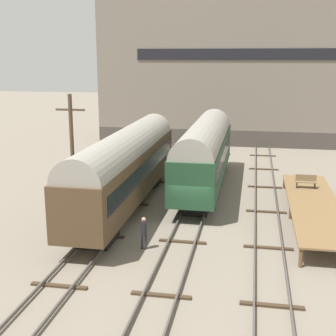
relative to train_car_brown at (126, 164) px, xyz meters
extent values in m
plane|color=slate|center=(4.60, -2.27, -3.04)|extent=(200.00, 200.00, 0.00)
cube|color=#4C4742|center=(-0.72, -2.27, -2.86)|extent=(0.08, 60.00, 0.16)
cube|color=#4C4742|center=(0.72, -2.27, -2.86)|extent=(0.08, 60.00, 0.16)
cube|color=#3D2D1E|center=(0.00, -11.27, -2.99)|extent=(2.60, 0.24, 0.10)
cube|color=#3D2D1E|center=(0.00, -5.27, -2.99)|extent=(2.60, 0.24, 0.10)
cube|color=#3D2D1E|center=(0.00, 0.73, -2.99)|extent=(2.60, 0.24, 0.10)
cube|color=#3D2D1E|center=(0.00, 6.73, -2.99)|extent=(2.60, 0.24, 0.10)
cube|color=#3D2D1E|center=(0.00, 12.73, -2.99)|extent=(2.60, 0.24, 0.10)
cube|color=#3D2D1E|center=(0.00, 18.73, -2.99)|extent=(2.60, 0.24, 0.10)
cube|color=#3D2D1E|center=(0.00, 24.73, -2.99)|extent=(2.60, 0.24, 0.10)
cube|color=#4C4742|center=(3.88, -2.27, -2.86)|extent=(0.08, 60.00, 0.16)
cube|color=#4C4742|center=(5.32, -2.27, -2.86)|extent=(0.08, 60.00, 0.16)
cube|color=#3D2D1E|center=(4.60, -11.27, -2.99)|extent=(2.60, 0.24, 0.10)
cube|color=#3D2D1E|center=(4.60, -5.27, -2.99)|extent=(2.60, 0.24, 0.10)
cube|color=#3D2D1E|center=(4.60, 0.73, -2.99)|extent=(2.60, 0.24, 0.10)
cube|color=#3D2D1E|center=(4.60, 6.73, -2.99)|extent=(2.60, 0.24, 0.10)
cube|color=#3D2D1E|center=(4.60, 12.73, -2.99)|extent=(2.60, 0.24, 0.10)
cube|color=#3D2D1E|center=(4.60, 18.73, -2.99)|extent=(2.60, 0.24, 0.10)
cube|color=#3D2D1E|center=(4.60, 24.73, -2.99)|extent=(2.60, 0.24, 0.10)
cube|color=#4C4742|center=(8.49, -2.27, -2.86)|extent=(0.08, 60.00, 0.16)
cube|color=#4C4742|center=(9.92, -2.27, -2.86)|extent=(0.08, 60.00, 0.16)
cube|color=#3D2D1E|center=(9.20, -11.27, -2.99)|extent=(2.60, 0.24, 0.10)
cube|color=#3D2D1E|center=(9.20, -5.27, -2.99)|extent=(2.60, 0.24, 0.10)
cube|color=#3D2D1E|center=(9.20, 0.73, -2.99)|extent=(2.60, 0.24, 0.10)
cube|color=#3D2D1E|center=(9.20, 6.73, -2.99)|extent=(2.60, 0.24, 0.10)
cube|color=#3D2D1E|center=(9.20, 12.73, -2.99)|extent=(2.60, 0.24, 0.10)
cube|color=#3D2D1E|center=(9.20, 18.73, -2.99)|extent=(2.60, 0.24, 0.10)
cube|color=#3D2D1E|center=(9.20, 24.73, -2.99)|extent=(2.60, 0.24, 0.10)
cube|color=black|center=(0.00, 5.99, -2.54)|extent=(1.80, 2.40, 1.00)
cube|color=black|center=(0.00, -5.99, -2.54)|extent=(1.80, 2.40, 1.00)
cube|color=#4C3823|center=(0.00, 0.00, -0.56)|extent=(2.83, 18.42, 2.95)
cube|color=black|center=(0.00, 0.00, -0.21)|extent=(2.87, 16.95, 1.06)
cylinder|color=gray|center=(0.00, 0.00, 0.91)|extent=(2.69, 18.06, 2.69)
cube|color=black|center=(4.60, 10.96, -2.54)|extent=(1.80, 2.40, 1.00)
cube|color=black|center=(4.60, 0.19, -2.54)|extent=(1.80, 2.40, 1.00)
cube|color=#1E4228|center=(4.60, 5.58, -0.60)|extent=(2.96, 16.56, 2.87)
cube|color=black|center=(4.60, 5.58, -0.26)|extent=(3.00, 15.23, 1.03)
cylinder|color=gray|center=(4.60, 5.58, 0.84)|extent=(2.81, 16.23, 2.81)
cube|color=brown|center=(12.04, -0.22, -2.02)|extent=(3.04, 14.37, 0.10)
cylinder|color=brown|center=(10.67, -7.26, -2.55)|extent=(0.20, 0.20, 0.97)
cylinder|color=brown|center=(10.67, 6.81, -2.55)|extent=(0.20, 0.20, 0.97)
cylinder|color=brown|center=(13.41, 6.81, -2.55)|extent=(0.20, 0.20, 0.97)
cylinder|color=brown|center=(10.67, -0.22, -2.55)|extent=(0.20, 0.20, 0.97)
cube|color=brown|center=(11.87, 3.33, -1.54)|extent=(1.40, 0.40, 0.06)
cube|color=brown|center=(11.87, 3.50, -1.29)|extent=(1.40, 0.06, 0.45)
cube|color=black|center=(11.28, 3.33, -1.77)|extent=(0.06, 0.40, 0.40)
cube|color=black|center=(12.47, 3.33, -1.77)|extent=(0.06, 0.40, 0.40)
cylinder|color=#282833|center=(2.63, -6.51, -2.62)|extent=(0.12, 0.12, 0.84)
cylinder|color=#282833|center=(2.83, -6.51, -2.62)|extent=(0.12, 0.12, 0.84)
cylinder|color=#232328|center=(2.73, -6.51, -1.85)|extent=(0.32, 0.32, 0.70)
sphere|color=tan|center=(2.73, -6.51, -1.38)|extent=(0.23, 0.23, 0.23)
cylinder|color=#473828|center=(-2.60, -2.66, 0.85)|extent=(0.24, 0.24, 7.77)
cube|color=#473828|center=(-2.60, -2.66, 3.80)|extent=(1.80, 0.12, 0.12)
cube|color=#46403A|center=(6.21, 30.02, -2.12)|extent=(31.92, 13.43, 1.84)
cube|color=slate|center=(6.21, 30.02, 7.09)|extent=(31.92, 13.43, 16.58)
cube|color=black|center=(6.21, 23.25, 7.09)|extent=(22.34, 0.10, 1.20)
camera|label=1|loc=(8.17, -28.94, 6.90)|focal=50.00mm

